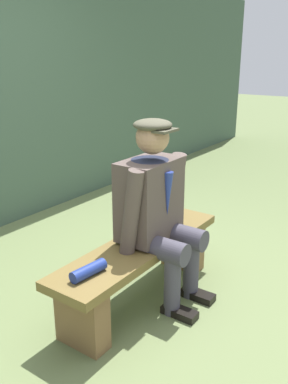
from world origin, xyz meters
TOP-DOWN VIEW (x-y plane):
  - ground_plane at (0.00, 0.00)m, footprint 30.00×30.00m
  - bench at (0.00, 0.00)m, footprint 1.48×0.38m
  - seated_man at (-0.11, 0.06)m, footprint 0.63×0.58m
  - rolled_magazine at (0.52, 0.01)m, footprint 0.24×0.09m

SIDE VIEW (x-z plane):
  - ground_plane at x=0.00m, z-range 0.00..0.00m
  - bench at x=0.00m, z-range 0.08..0.51m
  - rolled_magazine at x=0.52m, z-range 0.43..0.50m
  - seated_man at x=-0.11m, z-range 0.05..1.30m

